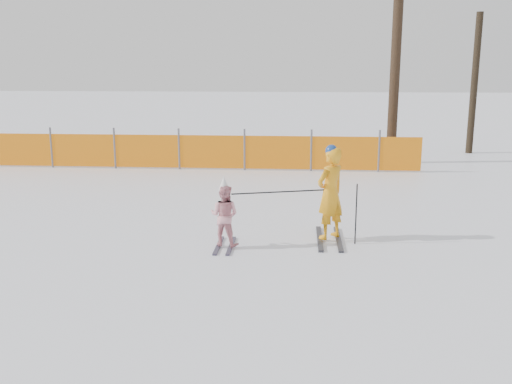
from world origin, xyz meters
TOP-DOWN VIEW (x-y plane):
  - ground at (0.00, 0.00)m, footprint 120.00×120.00m
  - adult at (1.29, 1.07)m, footprint 0.71×1.48m
  - child at (-0.55, 0.54)m, footprint 0.61×1.01m
  - ski_poles at (0.91, 0.83)m, footprint 2.19×0.49m
  - safety_fence at (-4.35, 8.00)m, footprint 17.27×0.06m
  - tree_trunks at (4.66, 10.42)m, footprint 3.44×2.65m

SIDE VIEW (x-z plane):
  - ground at x=0.00m, z-range 0.00..0.00m
  - safety_fence at x=-4.35m, z-range -0.07..1.18m
  - child at x=-0.55m, z-range -0.05..1.20m
  - ski_poles at x=0.91m, z-range 0.24..1.33m
  - adult at x=1.29m, z-range 0.00..1.74m
  - tree_trunks at x=4.66m, z-range -0.28..6.47m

